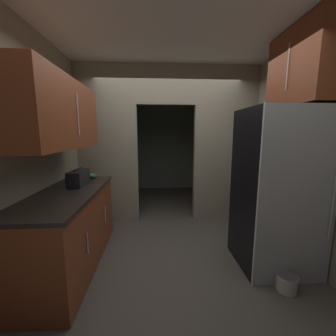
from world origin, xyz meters
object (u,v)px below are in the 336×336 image
Objects in this scene: refrigerator at (277,190)px; book_stack at (92,176)px; paint_can at (287,282)px; boombox at (78,178)px.

refrigerator reaches higher than book_stack.
boombox is at bearing 159.25° from paint_can.
boombox reaches higher than book_stack.
book_stack is (0.04, 0.44, -0.07)m from boombox.
boombox is 2.05× the size of paint_can.
book_stack is 2.77m from paint_can.
book_stack is 0.82× the size of paint_can.
paint_can is (2.28, -1.32, -0.86)m from book_stack.
boombox is (-2.40, 0.42, 0.09)m from refrigerator.
paint_can is at bearing -30.04° from book_stack.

